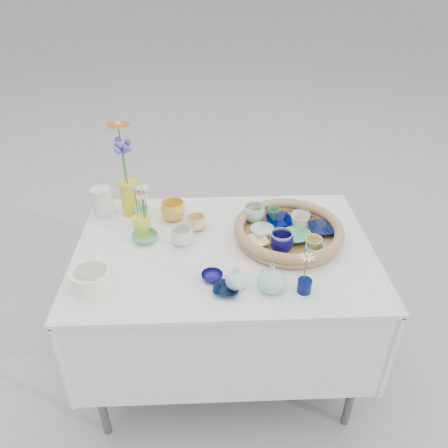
{
  "coord_description": "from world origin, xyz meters",
  "views": [
    {
      "loc": [
        -0.06,
        -1.5,
        1.86
      ],
      "look_at": [
        0.0,
        0.02,
        0.87
      ],
      "focal_mm": 35.0,
      "sensor_mm": 36.0,
      "label": 1
    }
  ],
  "objects_px": {
    "wicker_tray": "(288,232)",
    "tall_vase_yellow": "(130,198)",
    "bud_vase_seafoam": "(272,277)",
    "display_table": "(224,365)"
  },
  "relations": [
    {
      "from": "wicker_tray",
      "to": "tall_vase_yellow",
      "type": "distance_m",
      "value": 0.75
    },
    {
      "from": "display_table",
      "to": "bud_vase_seafoam",
      "type": "bearing_deg",
      "value": -59.22
    },
    {
      "from": "bud_vase_seafoam",
      "to": "tall_vase_yellow",
      "type": "bearing_deg",
      "value": 136.13
    },
    {
      "from": "tall_vase_yellow",
      "to": "bud_vase_seafoam",
      "type": "bearing_deg",
      "value": -43.87
    },
    {
      "from": "display_table",
      "to": "bud_vase_seafoam",
      "type": "height_order",
      "value": "bud_vase_seafoam"
    },
    {
      "from": "wicker_tray",
      "to": "bud_vase_seafoam",
      "type": "relative_size",
      "value": 4.08
    },
    {
      "from": "bud_vase_seafoam",
      "to": "tall_vase_yellow",
      "type": "distance_m",
      "value": 0.82
    },
    {
      "from": "wicker_tray",
      "to": "tall_vase_yellow",
      "type": "xyz_separation_m",
      "value": [
        -0.71,
        0.24,
        0.05
      ]
    },
    {
      "from": "display_table",
      "to": "tall_vase_yellow",
      "type": "xyz_separation_m",
      "value": [
        -0.43,
        0.29,
        0.85
      ]
    },
    {
      "from": "display_table",
      "to": "wicker_tray",
      "type": "relative_size",
      "value": 2.66
    }
  ]
}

